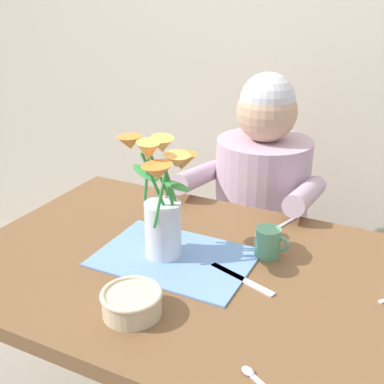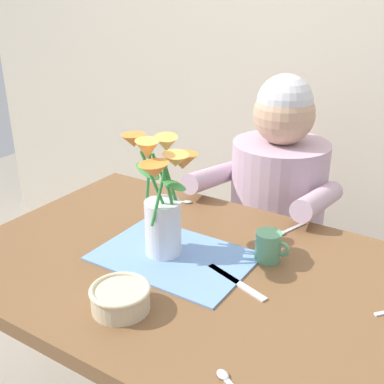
{
  "view_description": "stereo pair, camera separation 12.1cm",
  "coord_description": "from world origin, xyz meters",
  "px_view_note": "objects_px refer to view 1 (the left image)",
  "views": [
    {
      "loc": [
        0.47,
        -0.95,
        1.4
      ],
      "look_at": [
        -0.03,
        0.05,
        0.92
      ],
      "focal_mm": 44.97,
      "sensor_mm": 36.0,
      "label": 1
    },
    {
      "loc": [
        0.57,
        -0.89,
        1.4
      ],
      "look_at": [
        -0.03,
        0.05,
        0.92
      ],
      "focal_mm": 44.97,
      "sensor_mm": 36.0,
      "label": 2
    }
  ],
  "objects_px": {
    "flower_vase": "(162,198)",
    "dinner_knife": "(241,279)",
    "coffee_cup": "(268,242)",
    "seated_person": "(259,226)",
    "ceramic_bowl": "(132,302)"
  },
  "relations": [
    {
      "from": "dinner_knife",
      "to": "coffee_cup",
      "type": "height_order",
      "value": "coffee_cup"
    },
    {
      "from": "flower_vase",
      "to": "coffee_cup",
      "type": "bearing_deg",
      "value": 25.0
    },
    {
      "from": "ceramic_bowl",
      "to": "dinner_knife",
      "type": "xyz_separation_m",
      "value": [
        0.17,
        0.23,
        -0.03
      ]
    },
    {
      "from": "dinner_knife",
      "to": "coffee_cup",
      "type": "distance_m",
      "value": 0.15
    },
    {
      "from": "seated_person",
      "to": "coffee_cup",
      "type": "height_order",
      "value": "seated_person"
    },
    {
      "from": "seated_person",
      "to": "dinner_knife",
      "type": "relative_size",
      "value": 5.97
    },
    {
      "from": "seated_person",
      "to": "coffee_cup",
      "type": "distance_m",
      "value": 0.56
    },
    {
      "from": "flower_vase",
      "to": "ceramic_bowl",
      "type": "height_order",
      "value": "flower_vase"
    },
    {
      "from": "seated_person",
      "to": "ceramic_bowl",
      "type": "bearing_deg",
      "value": -92.75
    },
    {
      "from": "flower_vase",
      "to": "coffee_cup",
      "type": "distance_m",
      "value": 0.3
    },
    {
      "from": "flower_vase",
      "to": "dinner_knife",
      "type": "distance_m",
      "value": 0.28
    },
    {
      "from": "ceramic_bowl",
      "to": "coffee_cup",
      "type": "height_order",
      "value": "coffee_cup"
    },
    {
      "from": "seated_person",
      "to": "coffee_cup",
      "type": "relative_size",
      "value": 12.2
    },
    {
      "from": "flower_vase",
      "to": "ceramic_bowl",
      "type": "bearing_deg",
      "value": -76.29
    },
    {
      "from": "seated_person",
      "to": "coffee_cup",
      "type": "xyz_separation_m",
      "value": [
        0.18,
        -0.49,
        0.22
      ]
    }
  ]
}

